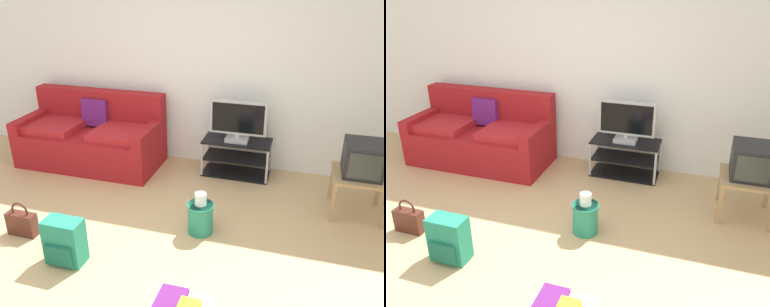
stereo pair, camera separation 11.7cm
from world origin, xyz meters
TOP-DOWN VIEW (x-y plane):
  - ground_plane at (0.00, 0.00)m, footprint 9.00×9.80m
  - wall_back at (0.00, 2.45)m, footprint 9.00×0.10m
  - couch at (-1.26, 1.93)m, footprint 1.85×0.87m
  - tv_stand at (0.67, 2.13)m, footprint 0.84×0.41m
  - flat_tv at (0.67, 2.10)m, footprint 0.69×0.22m
  - side_table at (2.06, 1.58)m, footprint 0.55×0.55m
  - crt_tv at (2.06, 1.60)m, footprint 0.38×0.43m
  - backpack at (-0.44, -0.01)m, footprint 0.34×0.26m
  - handbag at (-1.08, 0.22)m, footprint 0.29×0.11m
  - cleaning_bucket at (0.57, 0.76)m, footprint 0.27×0.27m
  - floor_tray at (0.70, -0.28)m, footprint 0.46×0.35m

SIDE VIEW (x-z plane):
  - ground_plane at x=0.00m, z-range -0.02..0.00m
  - floor_tray at x=0.70m, z-range -0.03..0.11m
  - handbag at x=-1.08m, z-range -0.05..0.31m
  - cleaning_bucket at x=0.57m, z-range -0.03..0.40m
  - backpack at x=-0.44m, z-range 0.00..0.42m
  - tv_stand at x=0.67m, z-range 0.00..0.46m
  - couch at x=-1.26m, z-range -0.12..0.82m
  - side_table at x=2.06m, z-range 0.16..0.61m
  - crt_tv at x=2.06m, z-range 0.45..0.80m
  - flat_tv at x=0.67m, z-range 0.46..0.97m
  - wall_back at x=0.00m, z-range 0.00..2.70m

